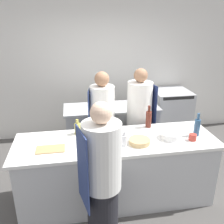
# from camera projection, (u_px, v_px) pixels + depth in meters

# --- Properties ---
(ground_plane) EXTENTS (16.00, 16.00, 0.00)m
(ground_plane) POSITION_uv_depth(u_px,v_px,m) (116.00, 196.00, 3.51)
(ground_plane) COLOR #4C4947
(wall_back) EXTENTS (8.00, 0.06, 2.80)m
(wall_back) POSITION_uv_depth(u_px,v_px,m) (97.00, 68.00, 4.96)
(wall_back) COLOR silver
(wall_back) RESTS_ON ground_plane
(prep_counter) EXTENTS (2.59, 0.82, 0.89)m
(prep_counter) POSITION_uv_depth(u_px,v_px,m) (116.00, 170.00, 3.35)
(prep_counter) COLOR #B7BABC
(prep_counter) RESTS_ON ground_plane
(pass_counter) EXTENTS (1.65, 0.63, 0.89)m
(pass_counter) POSITION_uv_depth(u_px,v_px,m) (111.00, 130.00, 4.50)
(pass_counter) COLOR #B7BABC
(pass_counter) RESTS_ON ground_plane
(oven_range) EXTENTS (0.72, 0.73, 0.98)m
(oven_range) POSITION_uv_depth(u_px,v_px,m) (169.00, 114.00, 5.13)
(oven_range) COLOR #B7BABC
(oven_range) RESTS_ON ground_plane
(chef_at_prep_near) EXTENTS (0.43, 0.41, 1.67)m
(chef_at_prep_near) POSITION_uv_depth(u_px,v_px,m) (102.00, 181.00, 2.50)
(chef_at_prep_near) COLOR black
(chef_at_prep_near) RESTS_ON ground_plane
(chef_at_stove) EXTENTS (0.42, 0.40, 1.66)m
(chef_at_stove) POSITION_uv_depth(u_px,v_px,m) (139.00, 121.00, 3.94)
(chef_at_stove) COLOR black
(chef_at_stove) RESTS_ON ground_plane
(chef_at_pass_far) EXTENTS (0.40, 0.39, 1.65)m
(chef_at_pass_far) POSITION_uv_depth(u_px,v_px,m) (102.00, 125.00, 3.79)
(chef_at_pass_far) COLOR black
(chef_at_pass_far) RESTS_ON ground_plane
(bottle_olive_oil) EXTENTS (0.08, 0.08, 0.31)m
(bottle_olive_oil) POSITION_uv_depth(u_px,v_px,m) (197.00, 127.00, 3.27)
(bottle_olive_oil) COLOR #2D5175
(bottle_olive_oil) RESTS_ON prep_counter
(bottle_vinegar) EXTENTS (0.08, 0.08, 0.32)m
(bottle_vinegar) POSITION_uv_depth(u_px,v_px,m) (149.00, 119.00, 3.51)
(bottle_vinegar) COLOR #5B2319
(bottle_vinegar) RESTS_ON prep_counter
(bottle_wine) EXTENTS (0.08, 0.08, 0.19)m
(bottle_wine) POSITION_uv_depth(u_px,v_px,m) (124.00, 140.00, 3.02)
(bottle_wine) COLOR silver
(bottle_wine) RESTS_ON prep_counter
(bottle_cooking_oil) EXTENTS (0.08, 0.08, 0.21)m
(bottle_cooking_oil) POSITION_uv_depth(u_px,v_px,m) (78.00, 128.00, 3.32)
(bottle_cooking_oil) COLOR #B2A84C
(bottle_cooking_oil) RESTS_ON prep_counter
(bowl_mixing_large) EXTENTS (0.27, 0.27, 0.06)m
(bowl_mixing_large) POSITION_uv_depth(u_px,v_px,m) (139.00, 141.00, 3.09)
(bowl_mixing_large) COLOR tan
(bowl_mixing_large) RESTS_ON prep_counter
(bowl_prep_small) EXTENTS (0.26, 0.26, 0.08)m
(bowl_prep_small) POSITION_uv_depth(u_px,v_px,m) (170.00, 135.00, 3.22)
(bowl_prep_small) COLOR white
(bowl_prep_small) RESTS_ON prep_counter
(cup) EXTENTS (0.10, 0.10, 0.08)m
(cup) POSITION_uv_depth(u_px,v_px,m) (193.00, 137.00, 3.17)
(cup) COLOR #B2382D
(cup) RESTS_ON prep_counter
(cutting_board) EXTENTS (0.34, 0.20, 0.01)m
(cutting_board) POSITION_uv_depth(u_px,v_px,m) (51.00, 149.00, 2.96)
(cutting_board) COLOR tan
(cutting_board) RESTS_ON prep_counter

